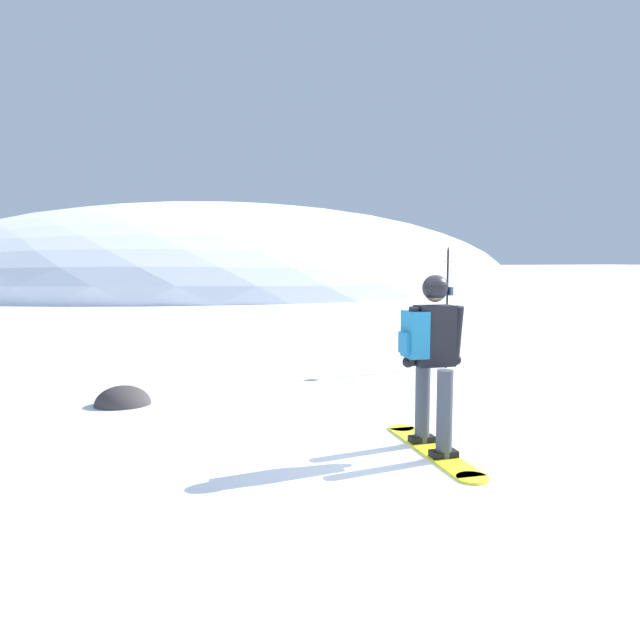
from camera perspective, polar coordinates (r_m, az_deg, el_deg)
ground_plane at (r=5.85m, az=9.57°, el=-12.85°), size 300.00×300.00×0.00m
ridge_peak_main at (r=42.56m, az=-9.52°, el=3.21°), size 40.19×36.17×11.07m
snowboarder_main at (r=5.88m, az=10.42°, el=-3.55°), size 0.64×1.84×1.71m
piste_marker_near at (r=10.48m, az=11.90°, el=1.96°), size 0.20×0.20×2.08m
rock_dark at (r=8.21m, az=-18.09°, el=-7.61°), size 0.71×0.60×0.50m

